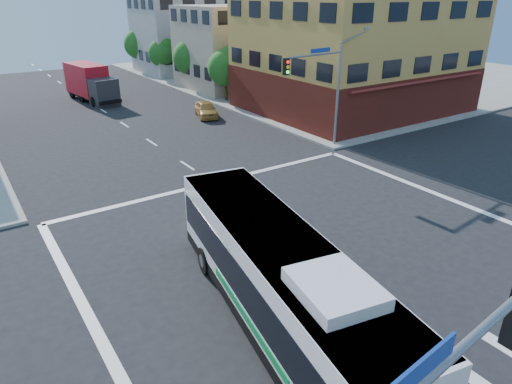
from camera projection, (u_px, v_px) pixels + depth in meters
ground at (321, 252)px, 19.66m from camera, size 120.00×120.00×0.00m
sidewalk_ne at (343, 72)px, 64.12m from camera, size 50.00×50.00×0.15m
corner_building_ne at (355, 45)px, 41.56m from camera, size 18.10×15.44×14.00m
building_east_near at (238, 47)px, 52.35m from camera, size 12.06×10.06×9.00m
building_east_far at (184, 34)px, 62.78m from camera, size 12.06×10.06×10.00m
signal_mast_ne at (322, 79)px, 30.37m from camera, size 7.91×1.13×8.07m
street_tree_a at (227, 66)px, 45.52m from camera, size 3.60×3.60×5.53m
street_tree_b at (191, 55)px, 51.53m from camera, size 3.80×3.80×5.79m
street_tree_c at (162, 51)px, 57.73m from camera, size 3.40×3.40×5.29m
street_tree_d at (139, 42)px, 63.63m from camera, size 4.00×4.00×6.03m
transit_bus at (279, 280)px, 14.65m from camera, size 4.88×12.79×3.71m
box_truck at (91, 84)px, 46.42m from camera, size 3.42×8.31×3.63m
parked_car at (206, 109)px, 40.84m from camera, size 2.77×4.37×1.38m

